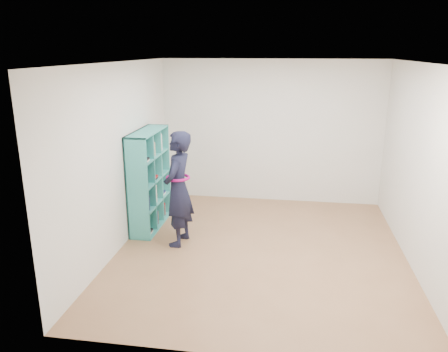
# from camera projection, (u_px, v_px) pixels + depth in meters

# --- Properties ---
(floor) EXTENTS (4.50, 4.50, 0.00)m
(floor) POSITION_uv_depth(u_px,v_px,m) (260.00, 251.00, 6.21)
(floor) COLOR brown
(floor) RESTS_ON ground
(ceiling) EXTENTS (4.50, 4.50, 0.00)m
(ceiling) POSITION_uv_depth(u_px,v_px,m) (265.00, 63.00, 5.48)
(ceiling) COLOR white
(ceiling) RESTS_ON wall_back
(wall_left) EXTENTS (0.02, 4.50, 2.60)m
(wall_left) POSITION_uv_depth(u_px,v_px,m) (120.00, 157.00, 6.14)
(wall_left) COLOR silver
(wall_left) RESTS_ON floor
(wall_right) EXTENTS (0.02, 4.50, 2.60)m
(wall_right) POSITION_uv_depth(u_px,v_px,m) (420.00, 169.00, 5.55)
(wall_right) COLOR silver
(wall_right) RESTS_ON floor
(wall_back) EXTENTS (4.00, 0.02, 2.60)m
(wall_back) POSITION_uv_depth(u_px,v_px,m) (271.00, 132.00, 7.98)
(wall_back) COLOR silver
(wall_back) RESTS_ON floor
(wall_front) EXTENTS (4.00, 0.02, 2.60)m
(wall_front) POSITION_uv_depth(u_px,v_px,m) (244.00, 228.00, 3.71)
(wall_front) COLOR silver
(wall_front) RESTS_ON floor
(bookshelf) EXTENTS (0.34, 1.17, 1.56)m
(bookshelf) POSITION_uv_depth(u_px,v_px,m) (148.00, 181.00, 6.89)
(bookshelf) COLOR teal
(bookshelf) RESTS_ON floor
(person) EXTENTS (0.46, 0.65, 1.68)m
(person) POSITION_uv_depth(u_px,v_px,m) (178.00, 189.00, 6.24)
(person) COLOR black
(person) RESTS_ON floor
(smartphone) EXTENTS (0.02, 0.09, 0.12)m
(smartphone) POSITION_uv_depth(u_px,v_px,m) (171.00, 179.00, 6.32)
(smartphone) COLOR silver
(smartphone) RESTS_ON person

